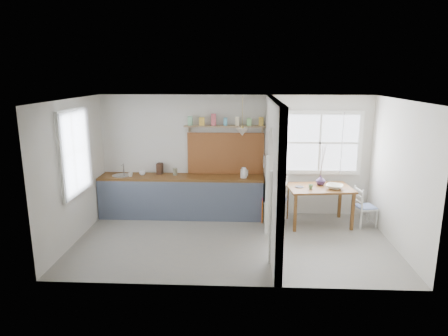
{
  "coord_description": "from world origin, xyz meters",
  "views": [
    {
      "loc": [
        0.16,
        -6.88,
        3.02
      ],
      "look_at": [
        -0.19,
        0.46,
        1.29
      ],
      "focal_mm": 32.0,
      "sensor_mm": 36.0,
      "label": 1
    }
  ],
  "objects_px": {
    "chair_right": "(365,207)",
    "kettle": "(244,173)",
    "dining_table": "(319,206)",
    "chair_left": "(276,200)",
    "vase": "(321,180)"
  },
  "relations": [
    {
      "from": "kettle",
      "to": "vase",
      "type": "distance_m",
      "value": 1.59
    },
    {
      "from": "kettle",
      "to": "chair_left",
      "type": "bearing_deg",
      "value": -23.86
    },
    {
      "from": "chair_left",
      "to": "vase",
      "type": "xyz_separation_m",
      "value": [
        0.91,
        0.06,
        0.42
      ]
    },
    {
      "from": "vase",
      "to": "chair_left",
      "type": "bearing_deg",
      "value": -176.03
    },
    {
      "from": "dining_table",
      "to": "chair_right",
      "type": "bearing_deg",
      "value": -9.37
    },
    {
      "from": "chair_right",
      "to": "vase",
      "type": "bearing_deg",
      "value": 65.81
    },
    {
      "from": "chair_right",
      "to": "kettle",
      "type": "relative_size",
      "value": 3.72
    },
    {
      "from": "dining_table",
      "to": "kettle",
      "type": "distance_m",
      "value": 1.68
    },
    {
      "from": "dining_table",
      "to": "vase",
      "type": "distance_m",
      "value": 0.52
    },
    {
      "from": "vase",
      "to": "dining_table",
      "type": "bearing_deg",
      "value": -105.87
    },
    {
      "from": "dining_table",
      "to": "vase",
      "type": "height_order",
      "value": "vase"
    },
    {
      "from": "kettle",
      "to": "vase",
      "type": "bearing_deg",
      "value": -13.52
    },
    {
      "from": "dining_table",
      "to": "chair_left",
      "type": "xyz_separation_m",
      "value": [
        -0.87,
        0.1,
        0.08
      ]
    },
    {
      "from": "chair_right",
      "to": "chair_left",
      "type": "bearing_deg",
      "value": 74.32
    },
    {
      "from": "chair_right",
      "to": "kettle",
      "type": "height_order",
      "value": "kettle"
    }
  ]
}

